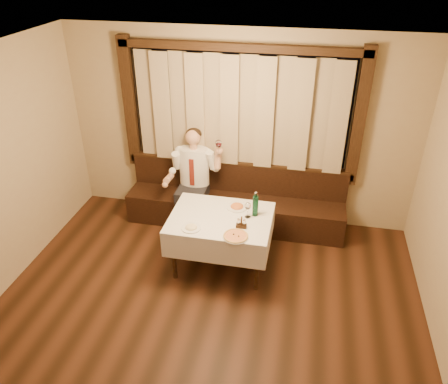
% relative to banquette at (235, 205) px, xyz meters
% --- Properties ---
extents(room, '(5.01, 6.01, 2.81)m').
position_rel_banquette_xyz_m(room, '(-0.00, -1.75, 1.19)').
color(room, black).
rests_on(room, ground).
extents(banquette, '(3.20, 0.61, 0.94)m').
position_rel_banquette_xyz_m(banquette, '(0.00, 0.00, 0.00)').
color(banquette, black).
rests_on(banquette, ground).
extents(dining_table, '(1.27, 0.97, 0.76)m').
position_rel_banquette_xyz_m(dining_table, '(0.00, -1.02, 0.34)').
color(dining_table, black).
rests_on(dining_table, ground).
extents(pizza, '(0.31, 0.31, 0.03)m').
position_rel_banquette_xyz_m(pizza, '(0.26, -1.40, 0.46)').
color(pizza, white).
rests_on(pizza, dining_table).
extents(pasta_red, '(0.27, 0.27, 0.09)m').
position_rel_banquette_xyz_m(pasta_red, '(0.16, -0.77, 0.48)').
color(pasta_red, white).
rests_on(pasta_red, dining_table).
extents(pasta_cream, '(0.23, 0.23, 0.08)m').
position_rel_banquette_xyz_m(pasta_cream, '(-0.29, -1.34, 0.48)').
color(pasta_cream, white).
rests_on(pasta_cream, dining_table).
extents(green_bottle, '(0.07, 0.07, 0.33)m').
position_rel_banquette_xyz_m(green_bottle, '(0.41, -0.90, 0.59)').
color(green_bottle, '#0E4228').
rests_on(green_bottle, dining_table).
extents(table_wine_glass, '(0.08, 0.08, 0.21)m').
position_rel_banquette_xyz_m(table_wine_glass, '(0.33, -0.96, 0.60)').
color(table_wine_glass, white).
rests_on(table_wine_glass, dining_table).
extents(cruet_caddy, '(0.13, 0.07, 0.14)m').
position_rel_banquette_xyz_m(cruet_caddy, '(0.29, -1.20, 0.49)').
color(cruet_caddy, black).
rests_on(cruet_caddy, dining_table).
extents(seated_man, '(0.82, 0.61, 1.47)m').
position_rel_banquette_xyz_m(seated_man, '(-0.60, -0.09, 0.54)').
color(seated_man, black).
rests_on(seated_man, ground).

